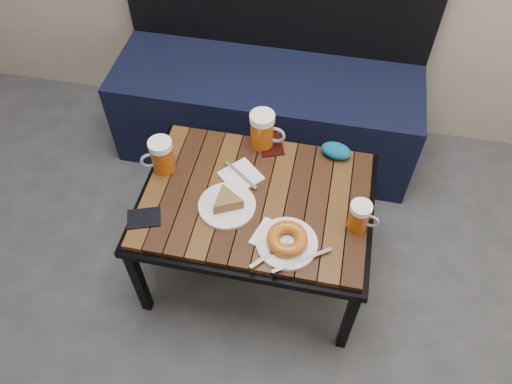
% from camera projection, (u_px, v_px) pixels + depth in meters
% --- Properties ---
extents(bench, '(1.40, 0.50, 0.95)m').
position_uv_depth(bench, '(267.00, 102.00, 2.38)').
color(bench, black).
rests_on(bench, ground).
extents(cafe_table, '(0.84, 0.62, 0.47)m').
position_uv_depth(cafe_table, '(256.00, 204.00, 1.81)').
color(cafe_table, black).
rests_on(cafe_table, ground).
extents(beer_mug_left, '(0.13, 0.11, 0.14)m').
position_uv_depth(beer_mug_left, '(161.00, 156.00, 1.80)').
color(beer_mug_left, '#A7490D').
rests_on(beer_mug_left, cafe_table).
extents(beer_mug_centre, '(0.14, 0.09, 0.15)m').
position_uv_depth(beer_mug_centre, '(263.00, 130.00, 1.88)').
color(beer_mug_centre, '#A7490D').
rests_on(beer_mug_centre, cafe_table).
extents(beer_mug_right, '(0.11, 0.08, 0.12)m').
position_uv_depth(beer_mug_right, '(360.00, 216.00, 1.65)').
color(beer_mug_right, '#A7490D').
rests_on(beer_mug_right, cafe_table).
extents(plate_pie, '(0.20, 0.20, 0.06)m').
position_uv_depth(plate_pie, '(227.00, 203.00, 1.73)').
color(plate_pie, white).
rests_on(plate_pie, cafe_table).
extents(plate_bagel, '(0.25, 0.23, 0.06)m').
position_uv_depth(plate_bagel, '(287.00, 241.00, 1.63)').
color(plate_bagel, white).
rests_on(plate_bagel, cafe_table).
extents(napkin_left, '(0.18, 0.18, 0.01)m').
position_uv_depth(napkin_left, '(241.00, 176.00, 1.83)').
color(napkin_left, white).
rests_on(napkin_left, cafe_table).
extents(napkin_right, '(0.17, 0.15, 0.01)m').
position_uv_depth(napkin_right, '(275.00, 238.00, 1.66)').
color(napkin_right, white).
rests_on(napkin_right, cafe_table).
extents(passport_navy, '(0.13, 0.12, 0.01)m').
position_uv_depth(passport_navy, '(144.00, 218.00, 1.72)').
color(passport_navy, black).
rests_on(passport_navy, cafe_table).
extents(passport_burgundy, '(0.12, 0.14, 0.01)m').
position_uv_depth(passport_burgundy, '(271.00, 144.00, 1.93)').
color(passport_burgundy, black).
rests_on(passport_burgundy, cafe_table).
extents(knit_pouch, '(0.13, 0.10, 0.05)m').
position_uv_depth(knit_pouch, '(336.00, 151.00, 1.88)').
color(knit_pouch, '#05498B').
rests_on(knit_pouch, cafe_table).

